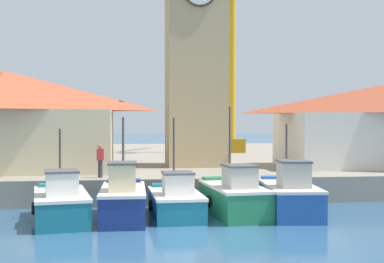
{
  "coord_description": "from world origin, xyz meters",
  "views": [
    {
      "loc": [
        -2.52,
        -18.84,
        4.02
      ],
      "look_at": [
        0.93,
        8.34,
        3.5
      ],
      "focal_mm": 50.0,
      "sensor_mm": 36.0,
      "label": 1
    }
  ],
  "objects_px": {
    "fishing_boat_left_outer": "(123,200)",
    "clock_tower": "(196,34)",
    "dock_worker_near_tower": "(100,160)",
    "port_crane_near": "(232,66)",
    "fishing_boat_mid_left": "(234,197)",
    "fishing_boat_center": "(290,196)",
    "fishing_boat_far_left": "(61,203)",
    "warehouse_left": "(5,120)",
    "fishing_boat_left_inner": "(176,201)"
  },
  "relations": [
    {
      "from": "fishing_boat_left_outer",
      "to": "clock_tower",
      "type": "distance_m",
      "value": 14.54
    },
    {
      "from": "fishing_boat_left_outer",
      "to": "dock_worker_near_tower",
      "type": "xyz_separation_m",
      "value": [
        -1.1,
        4.46,
        1.3
      ]
    },
    {
      "from": "port_crane_near",
      "to": "fishing_boat_left_outer",
      "type": "bearing_deg",
      "value": -111.24
    },
    {
      "from": "fishing_boat_mid_left",
      "to": "dock_worker_near_tower",
      "type": "xyz_separation_m",
      "value": [
        -5.83,
        3.97,
        1.33
      ]
    },
    {
      "from": "fishing_boat_center",
      "to": "clock_tower",
      "type": "relative_size",
      "value": 0.31
    },
    {
      "from": "fishing_boat_far_left",
      "to": "port_crane_near",
      "type": "height_order",
      "value": "port_crane_near"
    },
    {
      "from": "fishing_boat_center",
      "to": "warehouse_left",
      "type": "height_order",
      "value": "warehouse_left"
    },
    {
      "from": "dock_worker_near_tower",
      "to": "port_crane_near",
      "type": "bearing_deg",
      "value": 62.1
    },
    {
      "from": "fishing_boat_left_inner",
      "to": "warehouse_left",
      "type": "distance_m",
      "value": 12.64
    },
    {
      "from": "fishing_boat_left_inner",
      "to": "port_crane_near",
      "type": "bearing_deg",
      "value": 73.04
    },
    {
      "from": "fishing_boat_left_outer",
      "to": "fishing_boat_left_inner",
      "type": "distance_m",
      "value": 2.25
    },
    {
      "from": "fishing_boat_mid_left",
      "to": "clock_tower",
      "type": "bearing_deg",
      "value": 91.54
    },
    {
      "from": "fishing_boat_center",
      "to": "port_crane_near",
      "type": "xyz_separation_m",
      "value": [
        2.45,
        24.3,
        8.12
      ]
    },
    {
      "from": "fishing_boat_center",
      "to": "dock_worker_near_tower",
      "type": "distance_m",
      "value": 9.3
    },
    {
      "from": "port_crane_near",
      "to": "fishing_boat_left_inner",
      "type": "bearing_deg",
      "value": -106.96
    },
    {
      "from": "fishing_boat_center",
      "to": "port_crane_near",
      "type": "distance_m",
      "value": 25.73
    },
    {
      "from": "fishing_boat_far_left",
      "to": "fishing_boat_left_outer",
      "type": "relative_size",
      "value": 1.06
    },
    {
      "from": "clock_tower",
      "to": "dock_worker_near_tower",
      "type": "relative_size",
      "value": 10.56
    },
    {
      "from": "fishing_boat_left_inner",
      "to": "dock_worker_near_tower",
      "type": "height_order",
      "value": "fishing_boat_left_inner"
    },
    {
      "from": "fishing_boat_left_outer",
      "to": "fishing_boat_left_inner",
      "type": "relative_size",
      "value": 1.06
    },
    {
      "from": "fishing_boat_mid_left",
      "to": "warehouse_left",
      "type": "height_order",
      "value": "warehouse_left"
    },
    {
      "from": "fishing_boat_far_left",
      "to": "fishing_boat_center",
      "type": "height_order",
      "value": "fishing_boat_center"
    },
    {
      "from": "fishing_boat_left_inner",
      "to": "warehouse_left",
      "type": "bearing_deg",
      "value": 135.91
    },
    {
      "from": "fishing_boat_mid_left",
      "to": "port_crane_near",
      "type": "xyz_separation_m",
      "value": [
        4.84,
        24.1,
        8.15
      ]
    },
    {
      "from": "fishing_boat_mid_left",
      "to": "dock_worker_near_tower",
      "type": "bearing_deg",
      "value": 145.75
    },
    {
      "from": "clock_tower",
      "to": "warehouse_left",
      "type": "relative_size",
      "value": 1.4
    },
    {
      "from": "warehouse_left",
      "to": "fishing_boat_left_outer",
      "type": "bearing_deg",
      "value": -53.81
    },
    {
      "from": "fishing_boat_left_outer",
      "to": "fishing_boat_center",
      "type": "distance_m",
      "value": 7.12
    },
    {
      "from": "fishing_boat_left_inner",
      "to": "dock_worker_near_tower",
      "type": "distance_m",
      "value": 5.38
    },
    {
      "from": "fishing_boat_left_outer",
      "to": "fishing_boat_far_left",
      "type": "bearing_deg",
      "value": -178.11
    },
    {
      "from": "fishing_boat_left_inner",
      "to": "fishing_boat_mid_left",
      "type": "distance_m",
      "value": 2.52
    },
    {
      "from": "fishing_boat_left_outer",
      "to": "port_crane_near",
      "type": "distance_m",
      "value": 27.61
    },
    {
      "from": "port_crane_near",
      "to": "dock_worker_near_tower",
      "type": "bearing_deg",
      "value": -117.9
    },
    {
      "from": "fishing_boat_mid_left",
      "to": "fishing_boat_center",
      "type": "relative_size",
      "value": 0.96
    },
    {
      "from": "fishing_boat_mid_left",
      "to": "fishing_boat_far_left",
      "type": "bearing_deg",
      "value": -175.41
    },
    {
      "from": "warehouse_left",
      "to": "port_crane_near",
      "type": "bearing_deg",
      "value": 44.24
    },
    {
      "from": "fishing_boat_left_inner",
      "to": "fishing_boat_mid_left",
      "type": "xyz_separation_m",
      "value": [
        2.52,
        0.02,
        0.12
      ]
    },
    {
      "from": "fishing_boat_far_left",
      "to": "port_crane_near",
      "type": "relative_size",
      "value": 0.27
    },
    {
      "from": "fishing_boat_mid_left",
      "to": "clock_tower",
      "type": "xyz_separation_m",
      "value": [
        -0.28,
        10.36,
        8.63
      ]
    },
    {
      "from": "fishing_boat_far_left",
      "to": "fishing_boat_left_outer",
      "type": "height_order",
      "value": "fishing_boat_left_outer"
    },
    {
      "from": "warehouse_left",
      "to": "fishing_boat_mid_left",
      "type": "bearing_deg",
      "value": -36.85
    },
    {
      "from": "clock_tower",
      "to": "fishing_boat_mid_left",
      "type": "bearing_deg",
      "value": -88.46
    },
    {
      "from": "fishing_boat_center",
      "to": "dock_worker_near_tower",
      "type": "relative_size",
      "value": 3.25
    },
    {
      "from": "clock_tower",
      "to": "dock_worker_near_tower",
      "type": "bearing_deg",
      "value": -130.93
    },
    {
      "from": "fishing_boat_far_left",
      "to": "warehouse_left",
      "type": "bearing_deg",
      "value": 114.31
    },
    {
      "from": "fishing_boat_left_outer",
      "to": "port_crane_near",
      "type": "relative_size",
      "value": 0.25
    },
    {
      "from": "fishing_boat_mid_left",
      "to": "fishing_boat_left_inner",
      "type": "bearing_deg",
      "value": -179.44
    },
    {
      "from": "fishing_boat_left_inner",
      "to": "port_crane_near",
      "type": "height_order",
      "value": "port_crane_near"
    },
    {
      "from": "fishing_boat_mid_left",
      "to": "warehouse_left",
      "type": "bearing_deg",
      "value": 143.15
    },
    {
      "from": "fishing_boat_left_outer",
      "to": "warehouse_left",
      "type": "distance_m",
      "value": 11.54
    }
  ]
}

